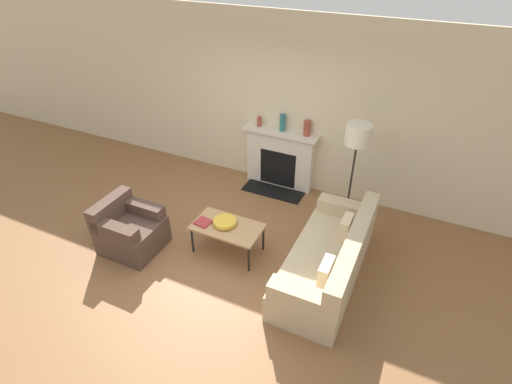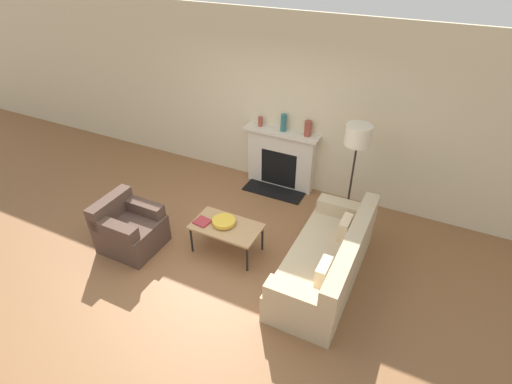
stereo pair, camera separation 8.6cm
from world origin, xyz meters
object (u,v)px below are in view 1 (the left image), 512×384
Objects in this scene: fireplace at (280,159)px; mantel_vase_center_right at (307,128)px; book at (203,222)px; floor_lamp at (357,142)px; mantel_vase_left at (259,121)px; couch at (329,260)px; coffee_table at (227,228)px; mantel_vase_center_left at (283,123)px; armchair_near at (129,230)px; bowl at (225,222)px.

fireplace is 5.07× the size of mantel_vase_center_right.
book is 0.14× the size of floor_lamp.
mantel_vase_left is at bearing 180.00° from mantel_vase_center_right.
couch reaches higher than book.
mantel_vase_left is 0.85m from mantel_vase_center_right.
book is at bearing -110.36° from mantel_vase_center_right.
coffee_table is 2.15m from mantel_vase_center_right.
coffee_table is 0.35m from book.
floor_lamp is 1.48m from mantel_vase_center_left.
coffee_table is (0.02, -1.94, -0.10)m from fireplace.
armchair_near is 1.41m from coffee_table.
armchair_near reaches higher than coffee_table.
couch is 1.50m from bowl.
mantel_vase_center_right is (0.42, 0.00, -0.02)m from mantel_vase_center_left.
armchair_near reaches higher than book.
floor_lamp is at bearing -175.55° from couch.
mantel_vase_center_right is (0.47, 1.94, 0.69)m from bowl.
armchair_near is 2.76m from mantel_vase_left.
book is 0.81× the size of mantel_vase_center_left.
coffee_table is at bearing -22.10° from bowl.
fireplace reaches higher than book.
coffee_table is at bearing 21.88° from book.
mantel_vase_center_right is (0.42, 1.96, 0.77)m from coffee_table.
mantel_vase_center_left reaches higher than couch.
armchair_near is at bearing -117.57° from fireplace.
mantel_vase_center_right is at bearing 76.36° from bowl.
floor_lamp reaches higher than couch.
fireplace is 0.80m from mantel_vase_center_right.
book is at bearing -166.06° from coffee_table.
mantel_vase_center_left is (0.42, 0.00, 0.06)m from mantel_vase_left.
floor_lamp reaches higher than coffee_table.
armchair_near is 2.45× the size of bowl.
armchair_near is 4.74× the size of mantel_vase_left.
coffee_table is at bearing -77.74° from mantel_vase_left.
coffee_table is at bearing -86.14° from couch.
coffee_table is (1.31, 0.52, 0.11)m from armchair_near.
fireplace is 0.74m from mantel_vase_left.
mantel_vase_center_right is at bearing 77.86° from coffee_table.
armchair_near is at bearing -109.58° from mantel_vase_left.
book is at bearing -98.83° from fireplace.
coffee_table is at bearing -89.36° from fireplace.
book is (-0.34, -0.08, 0.05)m from coffee_table.
fireplace is 1.64× the size of armchair_near.
mantel_vase_center_right is (0.76, 2.04, 0.72)m from book.
armchair_near is 3.14m from mantel_vase_center_right.
bowl is at bearing -91.40° from mantel_vase_center_left.
bowl reaches higher than coffee_table.
mantel_vase_center_right reaches higher than couch.
mantel_vase_center_left is at bearing 180.00° from mantel_vase_center_right.
bowl is at bearing -79.02° from mantel_vase_left.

